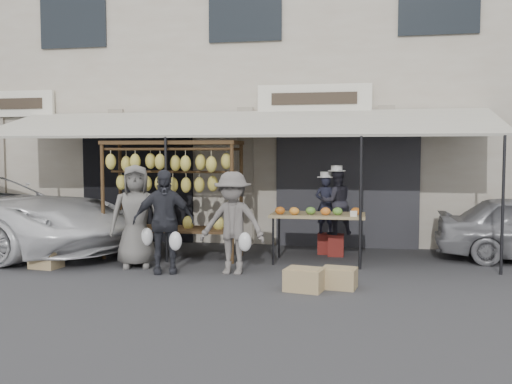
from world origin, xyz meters
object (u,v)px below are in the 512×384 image
(crate_near_b, at_px, (339,278))
(customer_mid, at_px, (164,221))
(vendor_right, at_px, (336,202))
(customer_right, at_px, (233,223))
(banana_rack, at_px, (172,176))
(crate_far, at_px, (46,260))
(customer_left, at_px, (136,216))
(produce_table, at_px, (318,216))
(vendor_left, at_px, (326,205))
(crate_near_a, at_px, (304,280))

(crate_near_b, bearing_deg, customer_mid, 169.13)
(vendor_right, height_order, customer_right, customer_right)
(banana_rack, distance_m, crate_far, 2.69)
(customer_left, bearing_deg, crate_near_b, -34.16)
(produce_table, height_order, customer_right, customer_right)
(crate_far, bearing_deg, customer_mid, 0.35)
(vendor_right, distance_m, customer_mid, 3.48)
(vendor_left, distance_m, crate_far, 5.31)
(produce_table, xyz_separation_m, crate_far, (-4.63, -1.34, -0.72))
(vendor_left, distance_m, crate_near_b, 3.00)
(banana_rack, height_order, vendor_left, banana_rack)
(customer_right, height_order, crate_near_a, customer_right)
(vendor_left, relative_size, crate_far, 2.34)
(crate_far, bearing_deg, customer_right, 2.43)
(vendor_right, distance_m, customer_left, 3.83)
(banana_rack, bearing_deg, vendor_right, 14.28)
(banana_rack, relative_size, customer_left, 1.44)
(vendor_left, distance_m, crate_near_a, 3.21)
(produce_table, relative_size, vendor_left, 1.47)
(banana_rack, bearing_deg, crate_near_a, -37.77)
(vendor_left, bearing_deg, crate_near_b, 107.67)
(crate_near_b, distance_m, crate_far, 5.12)
(banana_rack, bearing_deg, crate_far, -144.38)
(customer_right, distance_m, crate_near_a, 1.74)
(produce_table, relative_size, crate_far, 3.44)
(vendor_right, distance_m, customer_right, 2.56)
(produce_table, xyz_separation_m, vendor_left, (0.08, 0.97, 0.11))
(vendor_right, xyz_separation_m, customer_left, (-3.41, -1.74, -0.16))
(banana_rack, relative_size, produce_table, 1.53)
(produce_table, bearing_deg, banana_rack, -179.90)
(customer_left, xyz_separation_m, customer_mid, (0.64, -0.36, -0.04))
(vendor_left, relative_size, customer_left, 0.64)
(vendor_left, height_order, crate_near_a, vendor_left)
(customer_mid, relative_size, crate_near_b, 3.44)
(customer_left, bearing_deg, produce_table, -2.51)
(vendor_right, xyz_separation_m, crate_near_b, (0.17, -2.66, -0.91))
(vendor_left, relative_size, customer_right, 0.68)
(crate_near_a, height_order, crate_far, crate_near_a)
(banana_rack, distance_m, vendor_left, 3.07)
(vendor_right, bearing_deg, produce_table, 50.34)
(banana_rack, relative_size, vendor_left, 2.25)
(crate_near_a, distance_m, crate_near_b, 0.55)
(vendor_right, distance_m, crate_near_a, 3.06)
(customer_mid, bearing_deg, vendor_left, 22.08)
(banana_rack, distance_m, crate_near_a, 3.75)
(banana_rack, bearing_deg, customer_left, -109.60)
(produce_table, height_order, crate_near_b, produce_table)
(crate_near_b, bearing_deg, vendor_left, 97.74)
(customer_right, height_order, crate_near_b, customer_right)
(customer_right, relative_size, crate_far, 3.45)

